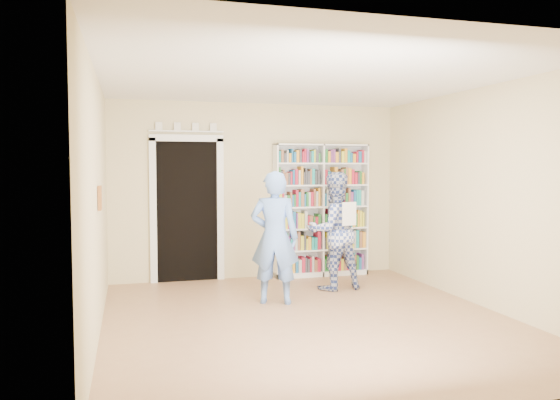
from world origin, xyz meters
name	(u,v)px	position (x,y,z in m)	size (l,w,h in m)	color
floor	(309,319)	(0.00, 0.00, 0.00)	(5.00, 5.00, 0.00)	#9C6D4B
ceiling	(310,78)	(0.00, 0.00, 2.70)	(5.00, 5.00, 0.00)	white
wall_back	(258,191)	(0.00, 2.50, 1.35)	(4.50, 4.50, 0.00)	beige
wall_left	(97,204)	(-2.25, 0.00, 1.35)	(5.00, 5.00, 0.00)	beige
wall_right	(484,197)	(2.25, 0.00, 1.35)	(5.00, 5.00, 0.00)	beige
bookshelf	(321,210)	(0.98, 2.34, 1.05)	(1.51, 0.28, 2.08)	white
doorway	(187,203)	(-1.10, 2.48, 1.18)	(1.10, 0.08, 2.43)	black
wall_art	(100,198)	(-2.23, 0.20, 1.40)	(0.03, 0.25, 0.25)	brown
man_blue	(274,237)	(-0.18, 0.83, 0.84)	(0.61, 0.40, 1.67)	#628BDA
man_plaid	(334,231)	(0.82, 1.38, 0.82)	(0.80, 0.62, 1.65)	navy
paper_sheet	(349,214)	(0.95, 1.13, 1.08)	(0.23, 0.01, 0.32)	white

